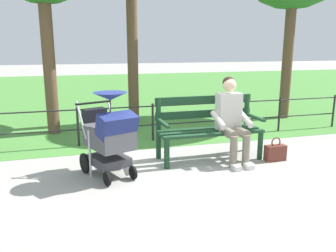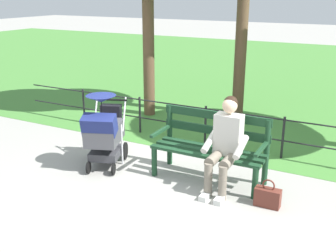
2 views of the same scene
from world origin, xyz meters
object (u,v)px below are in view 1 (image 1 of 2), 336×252
handbag (275,152)px  park_bench (208,125)px  stroller (109,134)px  person_on_bench (231,117)px

handbag → park_bench: bearing=-24.4°
stroller → person_on_bench: bearing=-174.8°
person_on_bench → handbag: person_on_bench is taller
park_bench → stroller: stroller is taller
person_on_bench → stroller: person_on_bench is taller
park_bench → person_on_bench: bearing=142.1°
stroller → handbag: stroller is taller
handbag → person_on_bench: bearing=-17.3°
person_on_bench → handbag: bearing=162.7°
stroller → handbag: 2.56m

